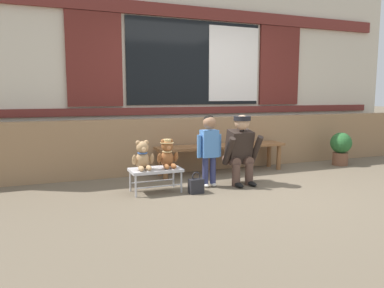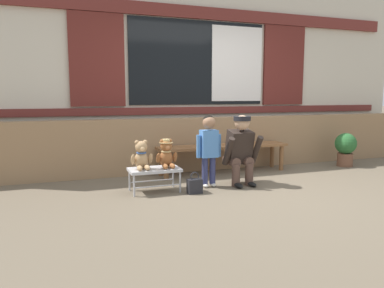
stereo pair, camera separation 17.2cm
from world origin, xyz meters
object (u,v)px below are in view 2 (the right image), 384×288
(small_display_bench, at_px, (154,171))
(adult_crouching, at_px, (241,150))
(wooden_bench_long, at_px, (223,149))
(handbag_on_ground, at_px, (195,186))
(teddy_bear_with_hat, at_px, (166,154))
(teddy_bear_plain, at_px, (142,156))
(potted_plant, at_px, (346,147))
(child_standing, at_px, (209,143))

(small_display_bench, bearing_deg, adult_crouching, -1.14)
(wooden_bench_long, xyz_separation_m, handbag_on_ground, (-0.85, -1.00, -0.28))
(small_display_bench, relative_size, teddy_bear_with_hat, 1.76)
(handbag_on_ground, bearing_deg, teddy_bear_plain, 157.47)
(teddy_bear_plain, distance_m, teddy_bear_with_hat, 0.32)
(adult_crouching, bearing_deg, teddy_bear_with_hat, 178.56)
(teddy_bear_plain, height_order, potted_plant, teddy_bear_plain)
(wooden_bench_long, bearing_deg, child_standing, -126.64)
(teddy_bear_with_hat, bearing_deg, child_standing, -0.14)
(small_display_bench, xyz_separation_m, child_standing, (0.74, 0.00, 0.33))
(small_display_bench, height_order, teddy_bear_with_hat, teddy_bear_with_hat)
(wooden_bench_long, distance_m, adult_crouching, 0.79)
(small_display_bench, distance_m, child_standing, 0.81)
(adult_crouching, bearing_deg, small_display_bench, 178.86)
(child_standing, relative_size, handbag_on_ground, 3.52)
(handbag_on_ground, height_order, potted_plant, potted_plant)
(teddy_bear_with_hat, bearing_deg, potted_plant, 9.14)
(wooden_bench_long, xyz_separation_m, teddy_bear_plain, (-1.46, -0.75, 0.09))
(handbag_on_ground, bearing_deg, adult_crouching, 16.84)
(child_standing, distance_m, potted_plant, 2.82)
(wooden_bench_long, distance_m, teddy_bear_with_hat, 1.37)
(wooden_bench_long, xyz_separation_m, child_standing, (-0.56, -0.75, 0.22))
(teddy_bear_with_hat, relative_size, child_standing, 0.38)
(wooden_bench_long, xyz_separation_m, adult_crouching, (-0.10, -0.78, 0.11))
(adult_crouching, height_order, potted_plant, adult_crouching)
(child_standing, xyz_separation_m, potted_plant, (2.75, 0.54, -0.27))
(teddy_bear_plain, xyz_separation_m, adult_crouching, (1.36, -0.03, 0.02))
(small_display_bench, bearing_deg, wooden_bench_long, 30.09)
(child_standing, height_order, potted_plant, child_standing)
(teddy_bear_with_hat, relative_size, handbag_on_ground, 1.34)
(teddy_bear_plain, xyz_separation_m, handbag_on_ground, (0.61, -0.25, -0.37))
(teddy_bear_plain, xyz_separation_m, teddy_bear_with_hat, (0.32, 0.00, 0.01))
(child_standing, bearing_deg, potted_plant, 11.05)
(child_standing, bearing_deg, adult_crouching, -3.08)
(child_standing, bearing_deg, teddy_bear_with_hat, 179.86)
(teddy_bear_plain, bearing_deg, adult_crouching, -1.07)
(teddy_bear_plain, distance_m, child_standing, 0.91)
(wooden_bench_long, xyz_separation_m, teddy_bear_with_hat, (-1.14, -0.75, 0.10))
(small_display_bench, xyz_separation_m, teddy_bear_with_hat, (0.16, 0.00, 0.21))
(teddy_bear_plain, height_order, adult_crouching, adult_crouching)
(teddy_bear_plain, bearing_deg, wooden_bench_long, 27.24)
(small_display_bench, distance_m, potted_plant, 3.53)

